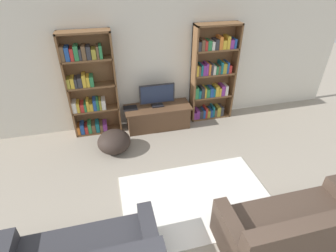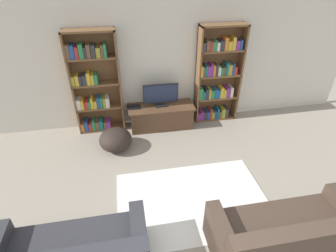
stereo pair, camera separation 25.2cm
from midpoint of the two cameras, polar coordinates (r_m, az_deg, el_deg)
The scene contains 9 objects.
wall_back at distance 5.53m, azimuth -1.57°, elevation 13.21°, with size 8.80×0.06×2.60m.
bookshelf_left at distance 5.44m, azimuth -14.51°, elevation 8.66°, with size 0.95×0.30×2.09m.
bookshelf_right at distance 5.81m, azimuth 11.89°, elevation 10.36°, with size 0.95×0.30×2.09m.
tv_stand at distance 5.69m, azimuth -0.21°, elevation 2.12°, with size 1.40×0.55×0.49m.
television at distance 5.47m, azimuth -0.27°, elevation 6.82°, with size 0.74×0.16×0.49m.
laptop at distance 5.55m, azimuth -6.19°, elevation 4.13°, with size 0.29×0.21×0.03m.
area_rug at distance 4.22m, azimuth 7.16°, elevation -15.82°, with size 2.28×1.53×0.02m.
couch_right_sofa at distance 3.82m, azimuth 26.68°, elevation -20.95°, with size 1.87×0.86×0.86m.
beanbag_ottoman at distance 5.11m, azimuth -9.97°, elevation -2.95°, with size 0.62×0.62×0.42m, color #2D231E.
Camera 2 is at (-0.66, -0.94, 3.17)m, focal length 28.00 mm.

